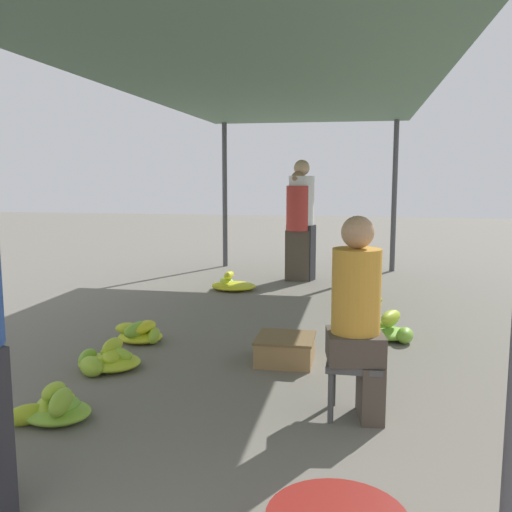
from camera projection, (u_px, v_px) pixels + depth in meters
The scene contains 14 objects.
canopy_post_back_left at pixel (225, 196), 9.38m from camera, with size 0.08×0.08×2.35m, color #4C4C51.
canopy_post_back_right at pixel (394, 197), 8.88m from camera, with size 0.08×0.08×2.35m, color #4C4C51.
canopy_tarp at pixel (271, 82), 5.35m from camera, with size 3.12×7.83×0.04m, color #567A60.
stool at pixel (354, 371), 3.55m from camera, with size 0.34×0.34×0.36m.
vendor_seated at pixel (358, 316), 3.50m from camera, with size 0.38×0.38×1.26m.
banana_pile_left_0 at pixel (55, 407), 3.51m from camera, with size 0.49×0.50×0.23m.
banana_pile_left_1 at pixel (107, 360), 4.44m from camera, with size 0.49×0.54×0.22m.
banana_pile_left_2 at pixel (231, 285), 7.56m from camera, with size 0.58×0.55×0.23m.
banana_pile_left_3 at pixel (141, 333), 5.15m from camera, with size 0.46×0.42×0.20m.
banana_pile_right_0 at pixel (388, 329), 5.26m from camera, with size 0.49×0.45×0.28m.
banana_pile_right_1 at pixel (361, 297), 6.61m from camera, with size 0.50×0.47×0.30m.
crate_near at pixel (285, 349), 4.61m from camera, with size 0.46×0.46×0.21m.
shopper_walking_mid at pixel (301, 218), 8.17m from camera, with size 0.45×0.45×1.72m.
shopper_walking_far at pixel (298, 224), 8.11m from camera, with size 0.36×0.35×1.56m.
Camera 1 is at (0.88, -1.45, 1.50)m, focal length 40.00 mm.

